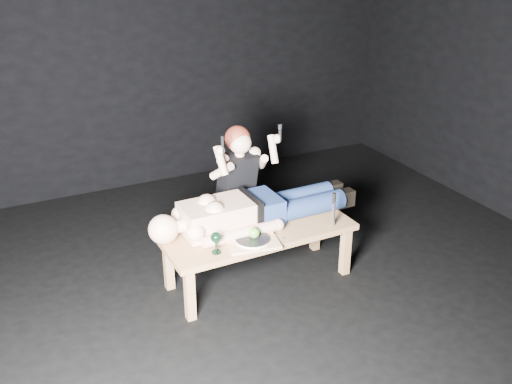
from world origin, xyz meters
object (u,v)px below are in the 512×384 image
table (259,256)px  carving_knife (333,210)px  goblet (216,243)px  kneeling_woman (233,187)px  serving_tray (252,242)px  lying_man (256,205)px

table → carving_knife: bearing=-19.9°
goblet → carving_knife: carving_knife is taller
kneeling_woman → goblet: size_ratio=7.16×
table → serving_tray: 0.32m
table → serving_tray: serving_tray is taller
lying_man → carving_knife: lying_man is taller
table → carving_knife: size_ratio=5.35×
lying_man → goblet: 0.57m
table → goblet: goblet is taller
lying_man → serving_tray: size_ratio=4.25×
lying_man → goblet: bearing=-147.7°
kneeling_woman → serving_tray: kneeling_woman is taller
serving_tray → carving_knife: (0.68, -0.02, 0.13)m
kneeling_woman → carving_knife: bearing=-60.8°
kneeling_woman → carving_knife: (0.51, -0.74, 0.00)m
lying_man → goblet: (-0.47, -0.31, -0.06)m
table → carving_knife: 0.68m
kneeling_woman → carving_knife: 0.90m
serving_tray → kneeling_woman: bearing=76.4°
table → kneeling_woman: 0.66m
lying_man → serving_tray: (-0.18, -0.31, -0.13)m
serving_tray → carving_knife: 0.70m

